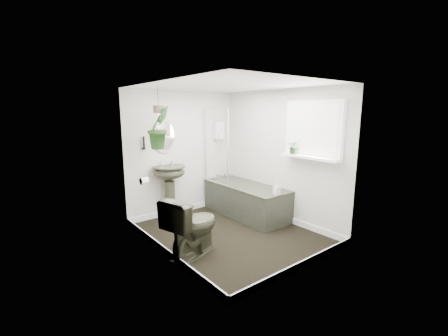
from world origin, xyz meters
TOP-DOWN VIEW (x-y plane):
  - floor at (0.00, 0.00)m, footprint 2.30×2.80m
  - ceiling at (0.00, 0.00)m, footprint 2.30×2.80m
  - wall_back at (0.00, 1.41)m, footprint 2.30×0.02m
  - wall_front at (0.00, -1.41)m, footprint 2.30×0.02m
  - wall_left at (-1.16, 0.00)m, footprint 0.02×2.80m
  - wall_right at (1.16, 0.00)m, footprint 0.02×2.80m
  - skirting at (0.00, 0.00)m, footprint 2.30×2.80m
  - bathtub at (0.80, 0.50)m, footprint 0.72×1.72m
  - bath_screen at (0.47, 0.99)m, footprint 0.04×0.72m
  - shower_box at (0.80, 1.34)m, footprint 0.20×0.10m
  - oval_mirror at (-0.40, 1.37)m, footprint 0.46×0.03m
  - wall_sconce at (-0.80, 1.36)m, footprint 0.04×0.04m
  - toilet_roll_holder at (-1.10, 0.70)m, footprint 0.11×0.11m
  - window_recess at (1.09, -0.70)m, footprint 0.08×1.00m
  - window_sill at (1.02, -0.70)m, footprint 0.18×1.00m
  - window_blinds at (1.04, -0.70)m, footprint 0.01×0.86m
  - toilet at (-0.85, -0.24)m, footprint 0.92×0.69m
  - pedestal_sink at (-0.40, 1.24)m, footprint 0.61×0.53m
  - sill_plant at (1.00, -0.40)m, footprint 0.28×0.27m
  - hanging_plant at (-0.70, 0.95)m, footprint 0.43×0.38m
  - soap_bottle at (0.76, -0.29)m, footprint 0.10×0.10m
  - hanging_pot at (-0.70, 0.95)m, footprint 0.16×0.16m

SIDE VIEW (x-z plane):
  - floor at x=0.00m, z-range -0.02..0.00m
  - skirting at x=0.00m, z-range 0.00..0.10m
  - bathtub at x=0.80m, z-range 0.00..0.58m
  - toilet at x=-0.85m, z-range 0.00..0.84m
  - pedestal_sink at x=-0.40m, z-range 0.00..0.98m
  - soap_bottle at x=0.76m, z-range 0.58..0.79m
  - toilet_roll_holder at x=-1.10m, z-range 0.84..0.96m
  - wall_back at x=0.00m, z-range 0.00..2.30m
  - wall_front at x=0.00m, z-range 0.00..2.30m
  - wall_left at x=-1.16m, z-range 0.00..2.30m
  - wall_right at x=1.16m, z-range 0.00..2.30m
  - window_sill at x=1.02m, z-range 1.21..1.25m
  - bath_screen at x=0.47m, z-range 0.58..1.98m
  - sill_plant at x=1.00m, z-range 1.25..1.50m
  - wall_sconce at x=-0.80m, z-range 1.29..1.51m
  - oval_mirror at x=-0.40m, z-range 1.19..1.81m
  - shower_box at x=0.80m, z-range 1.38..1.73m
  - window_recess at x=1.09m, z-range 1.20..2.10m
  - window_blinds at x=1.04m, z-range 1.27..2.03m
  - hanging_plant at x=-0.70m, z-range 1.33..2.02m
  - hanging_pot at x=-0.70m, z-range 1.90..2.02m
  - ceiling at x=0.00m, z-range 2.30..2.32m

